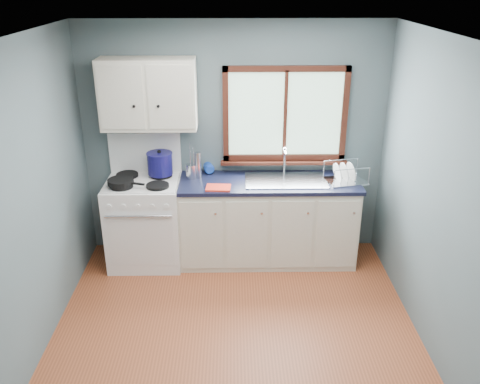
{
  "coord_description": "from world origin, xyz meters",
  "views": [
    {
      "loc": [
        -0.02,
        -3.39,
        2.9
      ],
      "look_at": [
        0.05,
        0.9,
        1.05
      ],
      "focal_mm": 38.0,
      "sensor_mm": 36.0,
      "label": 1
    }
  ],
  "objects_px": {
    "stockpot": "(160,163)",
    "thermos": "(198,165)",
    "sink": "(286,186)",
    "utensil_crock": "(192,171)",
    "gas_range": "(145,219)",
    "skillet": "(121,182)",
    "dish_rack": "(345,177)",
    "base_cabinets": "(267,225)"
  },
  "relations": [
    {
      "from": "gas_range",
      "to": "thermos",
      "type": "relative_size",
      "value": 4.84
    },
    {
      "from": "gas_range",
      "to": "base_cabinets",
      "type": "xyz_separation_m",
      "value": [
        1.31,
        0.02,
        -0.08
      ]
    },
    {
      "from": "base_cabinets",
      "to": "sink",
      "type": "distance_m",
      "value": 0.48
    },
    {
      "from": "gas_range",
      "to": "skillet",
      "type": "bearing_deg",
      "value": -141.29
    },
    {
      "from": "skillet",
      "to": "dish_rack",
      "type": "distance_m",
      "value": 2.28
    },
    {
      "from": "gas_range",
      "to": "sink",
      "type": "relative_size",
      "value": 1.62
    },
    {
      "from": "thermos",
      "to": "skillet",
      "type": "bearing_deg",
      "value": -160.79
    },
    {
      "from": "gas_range",
      "to": "thermos",
      "type": "bearing_deg",
      "value": 11.42
    },
    {
      "from": "base_cabinets",
      "to": "stockpot",
      "type": "distance_m",
      "value": 1.32
    },
    {
      "from": "base_cabinets",
      "to": "stockpot",
      "type": "height_order",
      "value": "stockpot"
    },
    {
      "from": "gas_range",
      "to": "sink",
      "type": "xyz_separation_m",
      "value": [
        1.49,
        0.02,
        0.37
      ]
    },
    {
      "from": "utensil_crock",
      "to": "thermos",
      "type": "relative_size",
      "value": 1.36
    },
    {
      "from": "utensil_crock",
      "to": "skillet",
      "type": "bearing_deg",
      "value": -159.22
    },
    {
      "from": "gas_range",
      "to": "stockpot",
      "type": "distance_m",
      "value": 0.62
    },
    {
      "from": "gas_range",
      "to": "dish_rack",
      "type": "height_order",
      "value": "gas_range"
    },
    {
      "from": "stockpot",
      "to": "thermos",
      "type": "height_order",
      "value": "stockpot"
    },
    {
      "from": "gas_range",
      "to": "utensil_crock",
      "type": "distance_m",
      "value": 0.72
    },
    {
      "from": "utensil_crock",
      "to": "dish_rack",
      "type": "distance_m",
      "value": 1.59
    },
    {
      "from": "utensil_crock",
      "to": "gas_range",
      "type": "bearing_deg",
      "value": -167.34
    },
    {
      "from": "stockpot",
      "to": "thermos",
      "type": "xyz_separation_m",
      "value": [
        0.4,
        -0.02,
        -0.02
      ]
    },
    {
      "from": "gas_range",
      "to": "sink",
      "type": "bearing_deg",
      "value": 0.71
    },
    {
      "from": "skillet",
      "to": "stockpot",
      "type": "bearing_deg",
      "value": 56.06
    },
    {
      "from": "utensil_crock",
      "to": "stockpot",
      "type": "bearing_deg",
      "value": 176.18
    },
    {
      "from": "gas_range",
      "to": "base_cabinets",
      "type": "relative_size",
      "value": 0.74
    },
    {
      "from": "base_cabinets",
      "to": "dish_rack",
      "type": "height_order",
      "value": "dish_rack"
    },
    {
      "from": "base_cabinets",
      "to": "dish_rack",
      "type": "distance_m",
      "value": 0.97
    },
    {
      "from": "stockpot",
      "to": "utensil_crock",
      "type": "bearing_deg",
      "value": -3.82
    },
    {
      "from": "gas_range",
      "to": "stockpot",
      "type": "xyz_separation_m",
      "value": [
        0.17,
        0.14,
        0.58
      ]
    },
    {
      "from": "skillet",
      "to": "sink",
      "type": "bearing_deg",
      "value": 23.39
    },
    {
      "from": "sink",
      "to": "utensil_crock",
      "type": "height_order",
      "value": "utensil_crock"
    },
    {
      "from": "sink",
      "to": "skillet",
      "type": "bearing_deg",
      "value": -174.31
    },
    {
      "from": "skillet",
      "to": "stockpot",
      "type": "distance_m",
      "value": 0.47
    },
    {
      "from": "stockpot",
      "to": "thermos",
      "type": "relative_size",
      "value": 1.16
    },
    {
      "from": "dish_rack",
      "to": "gas_range",
      "type": "bearing_deg",
      "value": 167.68
    },
    {
      "from": "base_cabinets",
      "to": "sink",
      "type": "xyz_separation_m",
      "value": [
        0.18,
        -0.0,
        0.45
      ]
    },
    {
      "from": "stockpot",
      "to": "dish_rack",
      "type": "xyz_separation_m",
      "value": [
        1.92,
        -0.15,
        -0.1
      ]
    },
    {
      "from": "sink",
      "to": "dish_rack",
      "type": "relative_size",
      "value": 1.87
    },
    {
      "from": "gas_range",
      "to": "thermos",
      "type": "xyz_separation_m",
      "value": [
        0.57,
        0.12,
        0.57
      ]
    },
    {
      "from": "gas_range",
      "to": "dish_rack",
      "type": "xyz_separation_m",
      "value": [
        2.09,
        -0.01,
        0.48
      ]
    },
    {
      "from": "gas_range",
      "to": "dish_rack",
      "type": "distance_m",
      "value": 2.15
    },
    {
      "from": "sink",
      "to": "stockpot",
      "type": "distance_m",
      "value": 1.34
    },
    {
      "from": "base_cabinets",
      "to": "skillet",
      "type": "distance_m",
      "value": 1.61
    }
  ]
}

